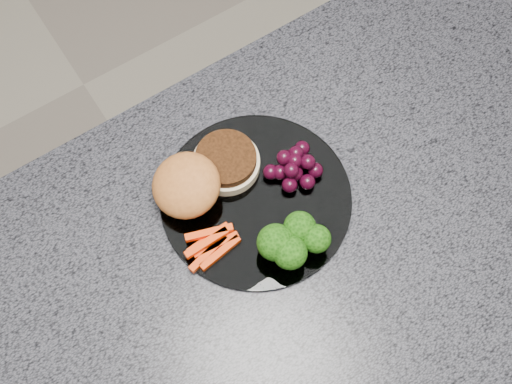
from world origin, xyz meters
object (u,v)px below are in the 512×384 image
island_cabinet (275,331)px  grape_bunch (295,166)px  burger (201,178)px  plate (256,199)px

island_cabinet → grape_bunch: size_ratio=15.40×
island_cabinet → burger: bearing=107.8°
grape_bunch → island_cabinet: bearing=-131.0°
plate → burger: bearing=131.8°
grape_bunch → burger: bearing=156.0°
plate → grape_bunch: 0.07m
island_cabinet → plate: (0.01, 0.08, 0.47)m
island_cabinet → burger: (-0.04, 0.14, 0.50)m
burger → grape_bunch: burger is taller
island_cabinet → grape_bunch: 0.50m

